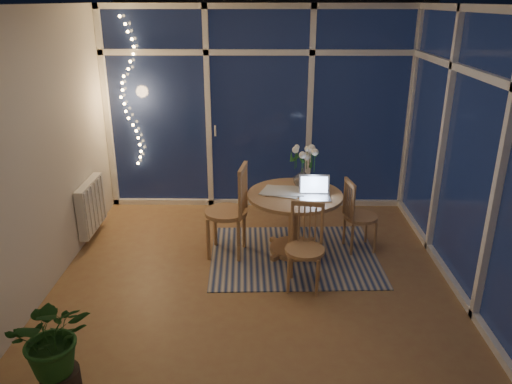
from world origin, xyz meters
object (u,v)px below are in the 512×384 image
laptop (315,188)px  chair_left (226,210)px  chair_right (361,215)px  flower_vase (302,177)px  potted_plant (55,346)px  dining_table (294,223)px  chair_front (305,248)px

laptop → chair_left: bearing=175.8°
chair_right → laptop: bearing=100.6°
flower_vase → potted_plant: 3.05m
laptop → flower_vase: size_ratio=1.54×
dining_table → potted_plant: bearing=-130.0°
chair_left → chair_right: 1.49m
dining_table → flower_vase: 0.51m
laptop → flower_vase: (-0.11, 0.35, -0.01)m
chair_right → potted_plant: 3.36m
chair_right → laptop: size_ratio=2.59×
chair_left → laptop: 0.99m
dining_table → flower_vase: (0.09, 0.22, 0.45)m
laptop → flower_vase: 0.37m
dining_table → laptop: size_ratio=3.16×
dining_table → flower_vase: flower_vase is taller
flower_vase → chair_left: bearing=-161.7°
chair_left → chair_right: size_ratio=1.25×
chair_right → flower_vase: size_ratio=3.99×
potted_plant → dining_table: bearing=50.0°
chair_left → chair_front: size_ratio=1.22×
chair_left → laptop: bearing=93.1°
flower_vase → dining_table: bearing=-111.9°
chair_left → flower_vase: size_ratio=4.98×
dining_table → chair_right: size_ratio=1.22×
chair_right → potted_plant: size_ratio=1.10×
potted_plant → flower_vase: bearing=51.4°
dining_table → chair_right: bearing=5.8°
dining_table → potted_plant: 2.79m
chair_front → dining_table: bearing=104.0°
chair_left → chair_front: chair_left is taller
chair_right → flower_vase: bearing=66.9°
flower_vase → chair_right: bearing=-13.0°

